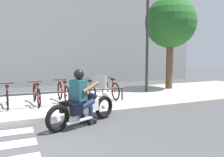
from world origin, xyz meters
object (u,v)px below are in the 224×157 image
Objects in this scene: bicycle_3 at (7,96)px; bike_rack at (23,95)px; bicycle_4 at (36,94)px; street_lamp at (147,32)px; tree_near_rack at (170,23)px; bicycle_7 at (110,89)px; rider at (81,93)px; bicycle_5 at (63,92)px; bicycle_6 at (87,90)px; motorcycle at (83,107)px.

bicycle_3 is 0.24× the size of bike_rack.
street_lamp reaches higher than bicycle_4.
bicycle_3 is 0.95× the size of bicycle_4.
bike_rack is 1.50× the size of tree_near_rack.
bicycle_7 is (2.67, -0.00, 0.02)m from bicycle_4.
bicycle_7 is 0.35× the size of tree_near_rack.
street_lamp is (3.92, 3.15, 1.95)m from rider.
bicycle_5 reaches higher than bicycle_3.
motorcycle is at bearing -109.83° from bicycle_6.
bike_rack is 7.48m from tree_near_rack.
motorcycle reaches higher than bicycle_5.
bike_rack is at bearing 127.42° from motorcycle.
motorcycle is 2.98m from bicycle_3.
bicycle_7 is (0.89, -0.00, 0.01)m from bicycle_6.
street_lamp is at bearing 11.13° from bicycle_5.
bicycle_3 is 0.89m from bicycle_4.
street_lamp reaches higher than bicycle_3.
rider is at bearing -70.15° from bicycle_4.
bicycle_3 is (-1.75, 2.38, -0.35)m from rider.
bicycle_6 reaches higher than bicycle_3.
bicycle_4 reaches higher than bicycle_3.
bicycle_5 is 1.78m from bicycle_7.
rider is 2.41m from bicycle_5.
bicycle_5 is 6.21m from tree_near_rack.
bicycle_7 is 0.34× the size of street_lamp.
bicycle_4 is 2.67m from bicycle_7.
tree_near_rack is at bearing 14.41° from bicycle_6.
motorcycle reaches higher than bicycle_4.
bicycle_6 is (0.85, 2.36, 0.03)m from motorcycle.
tree_near_rack reaches higher than bicycle_5.
bicycle_5 is 0.89m from bicycle_6.
tree_near_rack is (5.42, 1.16, 2.80)m from bicycle_5.
bicycle_4 is at bearing 51.27° from bike_rack.
bicycle_4 is at bearing 179.97° from bicycle_7.
bicycle_6 is at bearing -0.02° from bicycle_3.
tree_near_rack reaches higher than bicycle_6.
bicycle_7 is (1.78, -0.00, 0.00)m from bicycle_5.
street_lamp reaches higher than bicycle_5.
rider is 2.56m from bicycle_4.
rider is 0.88× the size of bicycle_6.
bicycle_3 is 0.36× the size of tree_near_rack.
motorcycle is at bearing -52.26° from bicycle_3.
tree_near_rack reaches higher than bike_rack.
bicycle_6 is at bearing 13.98° from bike_rack.
bicycle_7 reaches higher than bicycle_3.
rider reaches higher than bicycle_6.
bicycle_5 is at bearing -167.88° from tree_near_rack.
motorcycle is 1.23× the size of bicycle_5.
tree_near_rack is at bearing 10.44° from bicycle_4.
bicycle_3 is 0.98× the size of bicycle_6.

